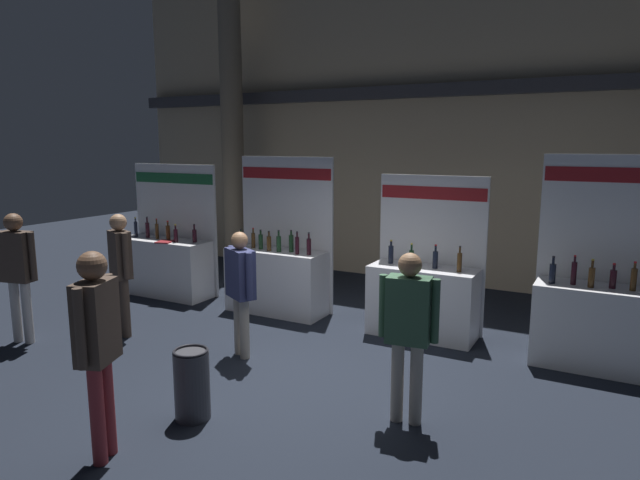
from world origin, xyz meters
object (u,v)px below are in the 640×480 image
at_px(exhibitor_booth_2, 423,295).
at_px(trash_bin, 192,384).
at_px(exhibitor_booth_3, 609,318).
at_px(exhibitor_booth_0, 166,262).
at_px(visitor_0, 97,336).
at_px(visitor_5, 408,322).
at_px(visitor_1, 240,282).
at_px(visitor_4, 17,266).
at_px(exhibitor_booth_1, 278,274).
at_px(visitor_2, 121,264).

xyz_separation_m(exhibitor_booth_2, trash_bin, (-1.24, -3.45, -0.23)).
xyz_separation_m(exhibitor_booth_3, trash_bin, (-3.58, -3.34, -0.28)).
bearing_deg(exhibitor_booth_0, visitor_0, -51.95).
distance_m(exhibitor_booth_0, exhibitor_booth_3, 7.10).
relative_size(visitor_0, visitor_5, 1.08).
height_order(visitor_1, visitor_5, visitor_5).
relative_size(exhibitor_booth_0, visitor_0, 1.27).
bearing_deg(visitor_4, exhibitor_booth_3, -171.36).
height_order(trash_bin, visitor_0, visitor_0).
distance_m(exhibitor_booth_1, trash_bin, 3.62).
bearing_deg(visitor_2, visitor_5, 17.52).
bearing_deg(visitor_1, visitor_0, -52.06).
distance_m(exhibitor_booth_3, visitor_2, 6.38).
distance_m(visitor_1, visitor_4, 3.12).
distance_m(trash_bin, visitor_0, 1.20).
bearing_deg(visitor_4, visitor_1, -173.65).
relative_size(exhibitor_booth_2, exhibitor_booth_3, 0.88).
height_order(trash_bin, visitor_4, visitor_4).
bearing_deg(visitor_1, visitor_5, 14.98).
relative_size(exhibitor_booth_2, visitor_2, 1.30).
xyz_separation_m(exhibitor_booth_1, exhibitor_booth_3, (4.76, -0.07, 0.01)).
xyz_separation_m(trash_bin, visitor_5, (1.89, 0.94, 0.66)).
height_order(exhibitor_booth_0, visitor_1, exhibitor_booth_0).
relative_size(exhibitor_booth_1, visitor_0, 1.36).
bearing_deg(visitor_4, visitor_5, 171.24).
bearing_deg(visitor_1, visitor_2, -145.64).
relative_size(visitor_0, visitor_1, 1.13).
bearing_deg(visitor_4, visitor_2, -152.04).
bearing_deg(visitor_2, exhibitor_booth_3, 41.30).
distance_m(exhibitor_booth_1, visitor_0, 4.47).
distance_m(exhibitor_booth_0, visitor_2, 2.23).
bearing_deg(exhibitor_booth_3, visitor_1, -156.84).
relative_size(exhibitor_booth_0, visitor_5, 1.38).
bearing_deg(exhibitor_booth_2, exhibitor_booth_1, -179.15).
bearing_deg(exhibitor_booth_3, exhibitor_booth_2, 177.42).
xyz_separation_m(visitor_2, visitor_4, (-1.00, -0.87, 0.04)).
relative_size(exhibitor_booth_2, visitor_5, 1.33).
bearing_deg(visitor_1, trash_bin, -41.07).
relative_size(exhibitor_booth_2, visitor_1, 1.39).
xyz_separation_m(visitor_2, visitor_5, (4.39, -0.47, -0.02)).
xyz_separation_m(exhibitor_booth_0, trash_bin, (3.52, -3.34, -0.25)).
distance_m(exhibitor_booth_0, visitor_0, 5.44).
height_order(visitor_1, visitor_2, visitor_2).
distance_m(exhibitor_booth_0, visitor_4, 2.84).
relative_size(exhibitor_booth_0, exhibitor_booth_3, 0.91).
distance_m(visitor_0, visitor_2, 3.28).
distance_m(exhibitor_booth_2, visitor_1, 2.62).
bearing_deg(exhibitor_booth_1, exhibitor_booth_3, -0.83).
relative_size(visitor_2, visitor_5, 1.03).
relative_size(visitor_1, visitor_2, 0.93).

